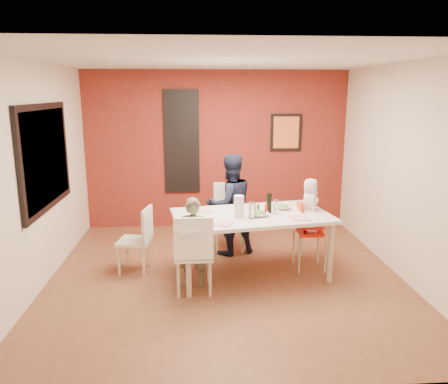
{
  "coord_description": "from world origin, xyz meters",
  "views": [
    {
      "loc": [
        -0.37,
        -5.27,
        2.34
      ],
      "look_at": [
        0.0,
        0.3,
        1.05
      ],
      "focal_mm": 35.0,
      "sensor_mm": 36.0,
      "label": 1
    }
  ],
  "objects": [
    {
      "name": "chair_left",
      "position": [
        -1.11,
        0.22,
        0.49
      ],
      "size": [
        0.47,
        0.47,
        0.87
      ],
      "rotation": [
        0.0,
        0.0,
        4.53
      ],
      "color": "silver",
      "rests_on": "ground"
    },
    {
      "name": "art_print_canvas",
      "position": [
        1.2,
        2.19,
        1.65
      ],
      "size": [
        0.44,
        0.01,
        0.54
      ],
      "primitive_type": "cube",
      "color": "orange",
      "rests_on": "wall_back"
    },
    {
      "name": "plate_near_right",
      "position": [
        0.9,
        -0.2,
        0.82
      ],
      "size": [
        0.24,
        0.24,
        0.01
      ],
      "primitive_type": "cube",
      "rotation": [
        0.0,
        0.0,
        0.0
      ],
      "color": "white",
      "rests_on": "dining_table"
    },
    {
      "name": "chair_near",
      "position": [
        -0.4,
        -0.48,
        0.54
      ],
      "size": [
        0.45,
        0.45,
        0.97
      ],
      "rotation": [
        0.0,
        0.0,
        3.15
      ],
      "color": "white",
      "rests_on": "ground"
    },
    {
      "name": "salad_bowl_b",
      "position": [
        0.78,
        0.25,
        0.84
      ],
      "size": [
        0.22,
        0.22,
        0.05
      ],
      "primitive_type": "imported",
      "rotation": [
        0.0,
        0.0,
        0.17
      ],
      "color": "silver",
      "rests_on": "dining_table"
    },
    {
      "name": "wine_bottle",
      "position": [
        0.56,
        0.09,
        0.94
      ],
      "size": [
        0.07,
        0.07,
        0.25
      ],
      "primitive_type": "cylinder",
      "color": "black",
      "rests_on": "dining_table"
    },
    {
      "name": "plate_far_left",
      "position": [
        -0.27,
        0.23,
        0.82
      ],
      "size": [
        0.27,
        0.27,
        0.01
      ],
      "primitive_type": "cube",
      "rotation": [
        0.0,
        0.0,
        0.23
      ],
      "color": "silver",
      "rests_on": "dining_table"
    },
    {
      "name": "child_far",
      "position": [
        0.13,
        0.83,
        0.74
      ],
      "size": [
        0.87,
        0.77,
        1.48
      ],
      "primitive_type": "imported",
      "rotation": [
        0.0,
        0.0,
        3.49
      ],
      "color": "#161A32",
      "rests_on": "ground"
    },
    {
      "name": "picture_window_frame",
      "position": [
        -2.22,
        0.2,
        1.55
      ],
      "size": [
        0.05,
        1.7,
        1.3
      ],
      "primitive_type": "cube",
      "color": "black",
      "rests_on": "wall_left"
    },
    {
      "name": "high_chair",
      "position": [
        1.1,
        0.2,
        0.54
      ],
      "size": [
        0.38,
        0.38,
        0.9
      ],
      "rotation": [
        0.0,
        0.0,
        1.57
      ],
      "color": "red",
      "rests_on": "ground"
    },
    {
      "name": "condiment_brown",
      "position": [
        0.37,
        0.04,
        0.89
      ],
      "size": [
        0.04,
        0.04,
        0.15
      ],
      "primitive_type": "cylinder",
      "color": "brown",
      "rests_on": "dining_table"
    },
    {
      "name": "chair_far",
      "position": [
        0.13,
        1.08,
        0.55
      ],
      "size": [
        0.47,
        0.47,
        0.99
      ],
      "rotation": [
        0.0,
        0.0,
        -0.03
      ],
      "color": "white",
      "rests_on": "ground"
    },
    {
      "name": "wall_front",
      "position": [
        0.0,
        -2.25,
        1.35
      ],
      "size": [
        4.5,
        0.02,
        2.7
      ],
      "primitive_type": "cube",
      "color": "beige",
      "rests_on": "ground"
    },
    {
      "name": "plate_near_left",
      "position": [
        -0.05,
        -0.37,
        0.82
      ],
      "size": [
        0.28,
        0.28,
        0.01
      ],
      "primitive_type": "cube",
      "rotation": [
        0.0,
        0.0,
        -0.44
      ],
      "color": "silver",
      "rests_on": "dining_table"
    },
    {
      "name": "wall_back",
      "position": [
        0.0,
        2.25,
        1.35
      ],
      "size": [
        4.5,
        0.02,
        2.7
      ],
      "primitive_type": "cube",
      "color": "beige",
      "rests_on": "ground"
    },
    {
      "name": "paper_towel_roll",
      "position": [
        0.16,
        -0.11,
        0.95
      ],
      "size": [
        0.12,
        0.12,
        0.28
      ],
      "primitive_type": "cylinder",
      "color": "silver",
      "rests_on": "dining_table"
    },
    {
      "name": "wall_right",
      "position": [
        2.25,
        0.0,
        1.35
      ],
      "size": [
        0.02,
        4.5,
        2.7
      ],
      "primitive_type": "cube",
      "color": "beige",
      "rests_on": "ground"
    },
    {
      "name": "salad_bowl_a",
      "position": [
        0.42,
        -0.06,
        0.84
      ],
      "size": [
        0.26,
        0.26,
        0.05
      ],
      "primitive_type": "imported",
      "rotation": [
        0.0,
        0.0,
        0.21
      ],
      "color": "silver",
      "rests_on": "dining_table"
    },
    {
      "name": "sippy_cup",
      "position": [
        1.0,
        0.15,
        0.88
      ],
      "size": [
        0.07,
        0.07,
        0.12
      ],
      "primitive_type": "cylinder",
      "color": "orange",
      "rests_on": "dining_table"
    },
    {
      "name": "plate_far_mid",
      "position": [
        0.34,
        0.39,
        0.82
      ],
      "size": [
        0.3,
        0.3,
        0.01
      ],
      "primitive_type": "cube",
      "rotation": [
        0.0,
        0.0,
        -0.38
      ],
      "color": "white",
      "rests_on": "dining_table"
    },
    {
      "name": "condiment_green",
      "position": [
        0.42,
        0.03,
        0.88
      ],
      "size": [
        0.03,
        0.03,
        0.13
      ],
      "primitive_type": "cylinder",
      "color": "#2F6722",
      "rests_on": "dining_table"
    },
    {
      "name": "art_print_frame",
      "position": [
        1.2,
        2.21,
        1.65
      ],
      "size": [
        0.54,
        0.03,
        0.64
      ],
      "primitive_type": "cube",
      "color": "black",
      "rests_on": "wall_back"
    },
    {
      "name": "glassblock_strip",
      "position": [
        -0.6,
        2.21,
        1.5
      ],
      "size": [
        0.55,
        0.03,
        1.7
      ],
      "primitive_type": "cube",
      "color": "silver",
      "rests_on": "wall_back"
    },
    {
      "name": "wine_glass_a",
      "position": [
        0.31,
        -0.14,
        0.92
      ],
      "size": [
        0.07,
        0.07,
        0.21
      ],
      "primitive_type": "cylinder",
      "color": "silver",
      "rests_on": "dining_table"
    },
    {
      "name": "ceiling",
      "position": [
        0.0,
        0.0,
        2.7
      ],
      "size": [
        4.5,
        4.5,
        0.02
      ],
      "primitive_type": "cube",
      "color": "silver",
      "rests_on": "wall_back"
    },
    {
      "name": "toddler",
      "position": [
        1.13,
        0.2,
        0.88
      ],
      "size": [
        0.23,
        0.35,
        0.71
      ],
      "primitive_type": "imported",
      "rotation": [
        0.0,
        0.0,
        1.56
      ],
      "color": "beige",
      "rests_on": "high_chair"
    },
    {
      "name": "child_near",
      "position": [
        -0.4,
        -0.23,
        0.55
      ],
      "size": [
        0.44,
        0.33,
        1.1
      ],
      "primitive_type": "imported",
      "rotation": [
        0.0,
        0.0,
        -0.17
      ],
      "color": "#515039",
      "rests_on": "ground"
    },
    {
      "name": "dining_table",
      "position": [
        0.34,
        0.03,
        0.74
      ],
      "size": [
        2.11,
        1.4,
        0.82
      ],
      "rotation": [
        0.0,
        0.0,
        0.17
      ],
      "color": "silver",
      "rests_on": "ground"
    },
    {
      "name": "condiment_red",
      "position": [
        0.51,
        -0.01,
        0.89
      ],
      "size": [
        0.04,
        0.04,
        0.14
      ],
      "primitive_type": "cylinder",
      "color": "red",
      "rests_on": "dining_table"
    },
    {
      "name": "brick_accent_wall",
      "position": [
        0.0,
        2.23,
        1.35
      ],
      "size": [
        4.5,
        0.02,
        2.7
      ],
      "primitive_type": "cube",
      "color": "maroon",
      "rests_on": "ground"
    },
    {
      "name": "glassblock_surround",
      "position": [
        -0.6,
        2.21,
        1.5
      ],
      "size": [
        0.6,
        0.03,
        1.76
      ],
      "primitive_type": "cube",
      "color": "black",
      "rests_on": "wall_back"
    },
    {
      "name": "wine_glass_b",
      "position": [
        0.64,
        0.04,
        0.91
      ],
      "size": [
        0.06,
        0.06,
        0.18
      ],
      "primitive_type": "cylinder",
      "color": "silver",
      "rests_on": "dining_table"
    },
    {
      "name": "ground",
      "position": [
        0.0,
        0.0,
        0.0
      ],
      "size": [
        4.5,
        4.5,
        0.0
      ],
      "primitive_type": "plane",
      "color": "brown",
      "rests_on": "ground"
    },
    {
      "name": "wall_left",
      "position": [
        -2.25,
        0.0,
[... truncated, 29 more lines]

